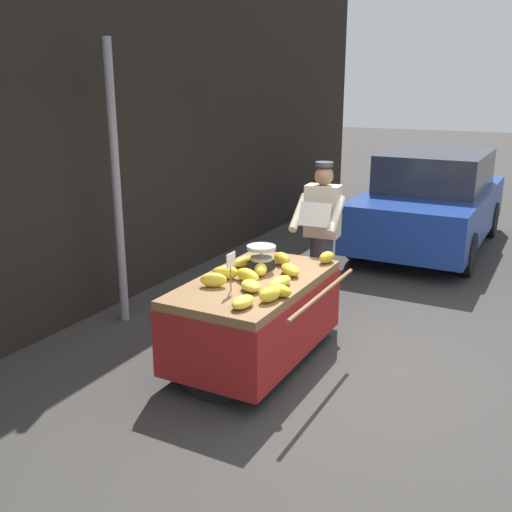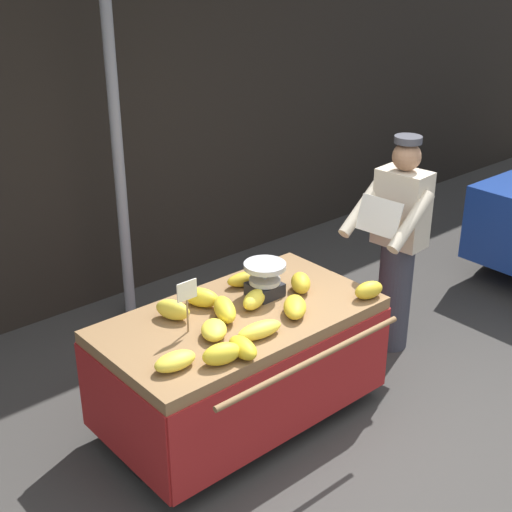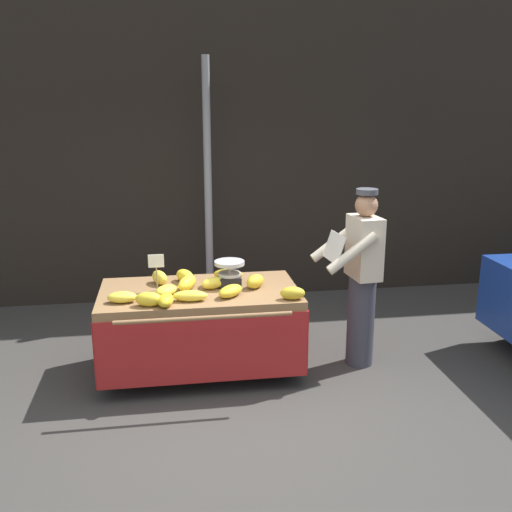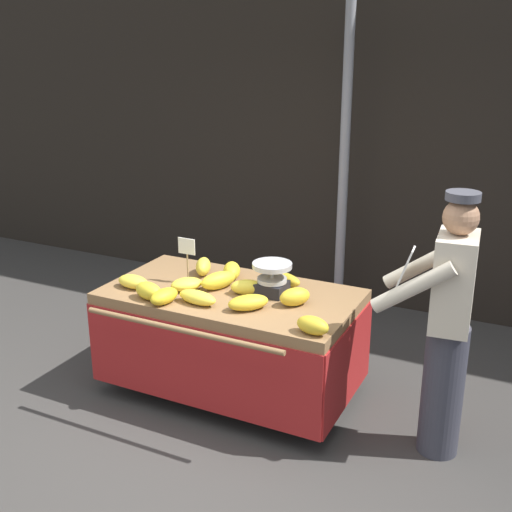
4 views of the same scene
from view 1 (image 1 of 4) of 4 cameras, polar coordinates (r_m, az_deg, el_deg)
name	(u,v)px [view 1 (image 1 of 4)]	position (r m, az deg, el deg)	size (l,w,h in m)	color
ground_plane	(353,371)	(5.56, 9.45, -10.94)	(60.00, 60.00, 0.00)	#383533
back_wall	(75,118)	(6.64, -17.19, 12.75)	(16.00, 0.24, 4.38)	black
street_pole	(117,187)	(6.35, -13.41, 6.51)	(0.09, 0.09, 2.98)	gray
banana_cart	(255,302)	(5.42, -0.09, -4.49)	(1.82, 1.18, 0.82)	olive
weighing_scale	(261,258)	(5.59, 0.52, -0.15)	(0.28, 0.28, 0.24)	black
price_sign	(231,264)	(4.97, -2.46, -0.74)	(0.14, 0.01, 0.34)	#997A51
banana_bunch_0	(261,270)	(5.44, 0.46, -1.33)	(0.12, 0.23, 0.11)	yellow
banana_bunch_1	(251,286)	(5.03, -0.51, -2.92)	(0.15, 0.23, 0.09)	yellow
banana_bunch_2	(280,282)	(5.12, 2.35, -2.56)	(0.12, 0.30, 0.10)	yellow
banana_bunch_3	(270,294)	(4.79, 1.36, -3.74)	(0.13, 0.23, 0.12)	yellow
banana_bunch_4	(244,261)	(5.70, -1.19, -0.53)	(0.11, 0.28, 0.10)	gold
banana_bunch_5	(248,276)	(5.24, -0.81, -1.93)	(0.13, 0.29, 0.12)	yellow
banana_bunch_6	(225,272)	(5.34, -3.01, -1.61)	(0.13, 0.24, 0.12)	yellow
banana_bunch_7	(282,259)	(5.75, 2.53, -0.27)	(0.13, 0.22, 0.13)	gold
banana_bunch_8	(243,302)	(4.66, -1.29, -4.49)	(0.14, 0.25, 0.10)	yellow
banana_bunch_9	(290,270)	(5.45, 3.34, -1.34)	(0.14, 0.28, 0.10)	gold
banana_bunch_10	(327,257)	(5.85, 6.90, -0.13)	(0.12, 0.22, 0.11)	gold
banana_bunch_11	(213,280)	(5.14, -4.16, -2.33)	(0.11, 0.23, 0.13)	yellow
banana_bunch_12	(279,290)	(4.91, 2.28, -3.37)	(0.13, 0.24, 0.11)	gold
vendor_person	(322,237)	(6.64, 6.40, 1.86)	(0.61, 0.55, 1.71)	#383842
parked_car	(432,201)	(9.72, 16.73, 5.16)	(3.91, 1.76, 1.51)	navy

